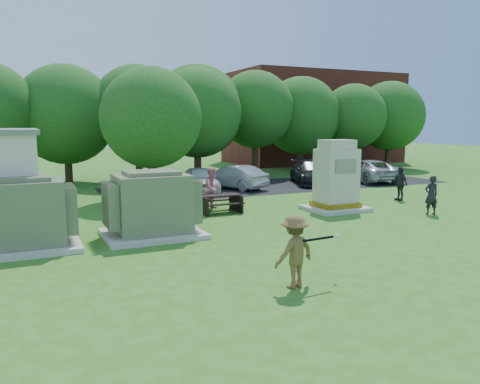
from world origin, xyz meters
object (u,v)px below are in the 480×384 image
car_dark (311,172)px  transformer_left (22,215)px  generator_cabinet (336,180)px  person_by_generator (431,195)px  transformer_right (152,206)px  picnic_table (219,201)px  batter (294,252)px  person_at_picnic (213,188)px  car_white (200,179)px  person_walking_right (400,184)px  car_silver_b (367,171)px  car_silver_a (234,177)px

car_dark → transformer_left: bearing=-129.0°
generator_cabinet → person_by_generator: generator_cabinet is taller
transformer_right → generator_cabinet: 8.00m
picnic_table → batter: 8.84m
person_at_picnic → person_by_generator: bearing=-56.3°
person_at_picnic → car_white: person_at_picnic is taller
transformer_right → car_white: size_ratio=0.79×
transformer_right → person_walking_right: transformer_right is taller
person_at_picnic → person_walking_right: person_at_picnic is taller
batter → car_silver_b: size_ratio=0.33×
batter → transformer_right: bearing=-87.6°
transformer_left → person_walking_right: 15.93m
generator_cabinet → car_white: bearing=113.3°
person_at_picnic → person_walking_right: size_ratio=1.11×
transformer_right → generator_cabinet: generator_cabinet is taller
generator_cabinet → car_silver_a: size_ratio=0.74×
car_silver_a → generator_cabinet: bearing=74.9°
person_by_generator → car_white: person_by_generator is taller
picnic_table → person_at_picnic: 0.95m
transformer_left → transformer_right: (3.70, 0.00, 0.00)m
transformer_left → car_dark: bearing=29.8°
picnic_table → car_silver_b: (12.12, 5.65, 0.22)m
transformer_right → person_walking_right: bearing=9.7°
person_walking_right → car_white: person_walking_right is taller
person_at_picnic → car_white: bearing=52.3°
transformer_left → car_silver_a: bearing=40.1°
car_white → car_silver_a: 2.01m
transformer_right → generator_cabinet: bearing=8.9°
picnic_table → car_silver_b: size_ratio=0.35×
person_by_generator → car_white: (-6.01, 9.67, -0.12)m
person_walking_right → car_silver_a: size_ratio=0.40×
generator_cabinet → person_at_picnic: size_ratio=1.66×
batter → car_silver_b: (13.92, 14.30, -0.13)m
car_silver_a → transformer_right: bearing=28.7°
person_walking_right → person_by_generator: bearing=-19.5°
generator_cabinet → person_by_generator: size_ratio=1.88×
person_at_picnic → car_silver_b: bearing=-1.8°
generator_cabinet → person_walking_right: bearing=11.1°
person_by_generator → car_dark: size_ratio=0.32×
car_white → batter: bearing=-93.8°
car_silver_b → car_silver_a: bearing=7.6°
car_dark → generator_cabinet: bearing=-95.4°
transformer_left → picnic_table: (7.11, 2.77, -0.52)m
generator_cabinet → car_silver_b: (7.63, 7.19, -0.59)m
person_walking_right → car_dark: 6.76m
batter → person_at_picnic: person_at_picnic is taller
person_walking_right → car_silver_b: bearing=155.8°
transformer_left → transformer_right: same height
generator_cabinet → car_dark: generator_cabinet is taller
person_walking_right → car_silver_b: person_walking_right is taller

